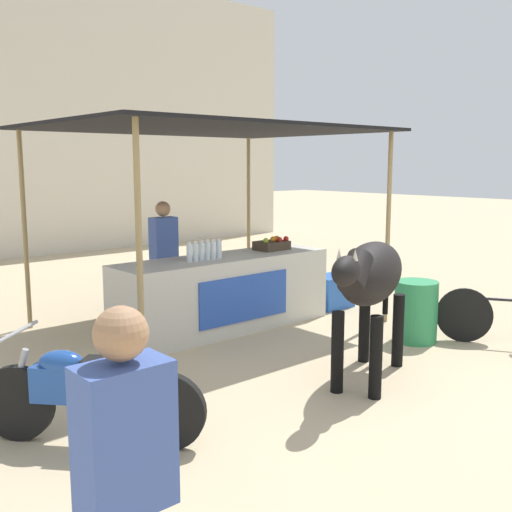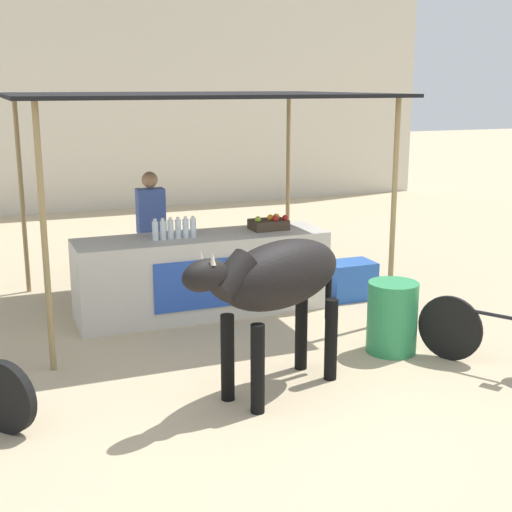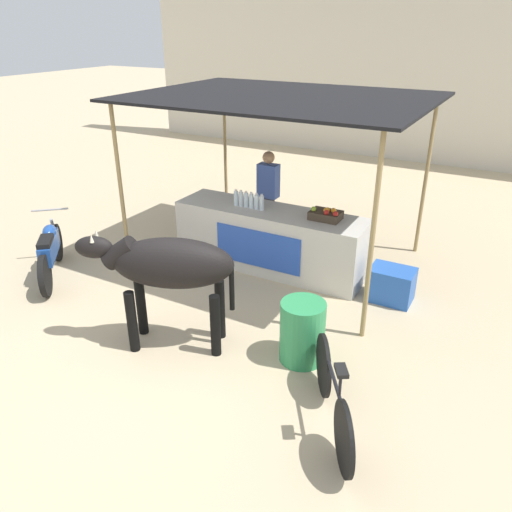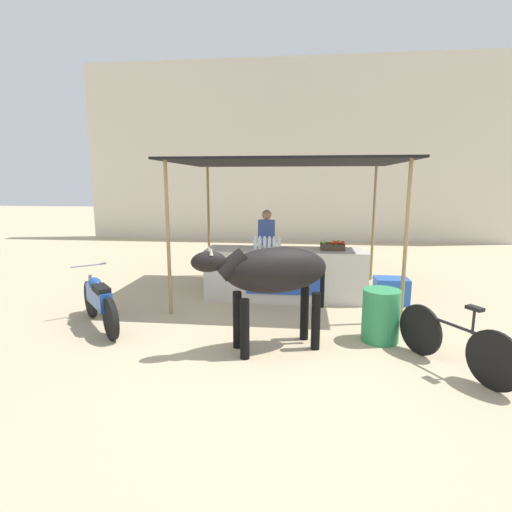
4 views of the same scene
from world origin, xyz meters
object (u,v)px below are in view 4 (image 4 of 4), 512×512
object	(u,v)px
bicycle_leaning	(454,342)
cow	(272,274)
fruit_crate	(333,246)
water_barrel	(381,315)
motorcycle_parked	(99,300)
cooler_box	(391,291)
vendor_behind_counter	(266,248)
stall_counter	(285,274)

from	to	relation	value
bicycle_leaning	cow	bearing A→B (deg)	170.30
fruit_crate	bicycle_leaning	bearing A→B (deg)	-66.38
water_barrel	motorcycle_parked	xyz separation A→B (m)	(-4.20, 0.08, 0.06)
cooler_box	cow	distance (m)	3.16
water_barrel	motorcycle_parked	world-z (taller)	motorcycle_parked
vendor_behind_counter	motorcycle_parked	bearing A→B (deg)	-132.12
fruit_crate	motorcycle_parked	world-z (taller)	fruit_crate
cooler_box	bicycle_leaning	bearing A→B (deg)	-86.66
cooler_box	motorcycle_parked	size ratio (longest dim) A/B	0.43
motorcycle_parked	bicycle_leaning	distance (m)	4.98
fruit_crate	vendor_behind_counter	world-z (taller)	vendor_behind_counter
stall_counter	water_barrel	distance (m)	2.40
water_barrel	vendor_behind_counter	bearing A→B (deg)	124.55
fruit_crate	vendor_behind_counter	size ratio (longest dim) A/B	0.27
cow	cooler_box	bearing A→B (deg)	48.53
fruit_crate	water_barrel	size ratio (longest dim) A/B	0.59
stall_counter	fruit_crate	distance (m)	1.04
stall_counter	cooler_box	size ratio (longest dim) A/B	5.00
bicycle_leaning	fruit_crate	bearing A→B (deg)	113.62
motorcycle_parked	vendor_behind_counter	bearing A→B (deg)	47.88
stall_counter	cow	xyz separation A→B (m)	(-0.08, -2.39, 0.55)
cooler_box	water_barrel	distance (m)	1.92
vendor_behind_counter	cow	xyz separation A→B (m)	(0.35, -3.14, 0.18)
cow	fruit_crate	bearing A→B (deg)	68.64
motorcycle_parked	bicycle_leaning	xyz separation A→B (m)	(4.89, -0.91, -0.08)
fruit_crate	bicycle_leaning	xyz separation A→B (m)	(1.23, -2.81, -0.68)
bicycle_leaning	water_barrel	bearing A→B (deg)	129.63
stall_counter	motorcycle_parked	world-z (taller)	stall_counter
vendor_behind_counter	water_barrel	world-z (taller)	vendor_behind_counter
stall_counter	fruit_crate	xyz separation A→B (m)	(0.88, 0.05, 0.55)
vendor_behind_counter	fruit_crate	bearing A→B (deg)	-28.36
vendor_behind_counter	motorcycle_parked	world-z (taller)	vendor_behind_counter
cooler_box	cow	xyz separation A→B (m)	(-2.03, -2.29, 0.79)
motorcycle_parked	stall_counter	bearing A→B (deg)	33.60
fruit_crate	cow	bearing A→B (deg)	-111.36
stall_counter	cow	bearing A→B (deg)	-91.83
cow	motorcycle_parked	distance (m)	2.83
fruit_crate	water_barrel	distance (m)	2.16
stall_counter	motorcycle_parked	distance (m)	3.34
fruit_crate	water_barrel	xyz separation A→B (m)	(0.54, -1.98, -0.66)
fruit_crate	stall_counter	bearing A→B (deg)	-176.93
bicycle_leaning	motorcycle_parked	bearing A→B (deg)	169.41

